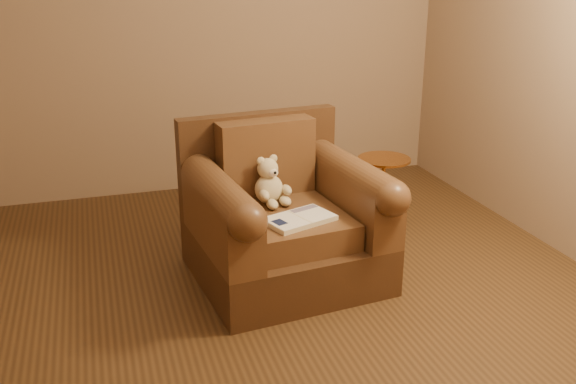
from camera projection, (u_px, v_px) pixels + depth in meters
name	position (u px, v px, depth m)	size (l,w,h in m)	color
floor	(259.00, 307.00, 3.42)	(4.00, 4.00, 0.00)	#4C321A
armchair	(282.00, 219.00, 3.67)	(1.08, 1.04, 0.89)	#432816
teddy_bear	(270.00, 185.00, 3.66)	(0.20, 0.24, 0.28)	beige
guidebook	(299.00, 219.00, 3.42)	(0.41, 0.33, 0.03)	beige
side_table	(382.00, 190.00, 4.35)	(0.35, 0.35, 0.50)	#C98037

